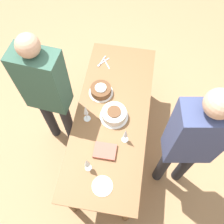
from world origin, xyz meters
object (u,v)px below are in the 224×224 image
Objects in this scene: person_cutting at (46,90)px; wine_glass_far at (126,134)px; person_watching at (191,141)px; wine_glass_near at (87,163)px; cake_front_chocolate at (101,90)px; wine_glass_extra at (86,111)px; cake_center_white at (114,114)px.

wine_glass_far is at bearing -13.22° from person_cutting.
wine_glass_near is at bearing 8.91° from person_watching.
person_cutting is 1.34m from person_watching.
cake_front_chocolate is at bearing -41.20° from person_watching.
wine_glass_near is 0.13× the size of person_cutting.
wine_glass_far is at bearing 68.16° from wine_glass_extra.
person_watching is (0.05, 0.53, 0.16)m from wine_glass_far.
person_cutting is at bearing -105.49° from wine_glass_extra.
person_cutting reaches higher than wine_glass_far.
wine_glass_near reaches higher than cake_center_white.
person_watching is (-0.26, 0.81, 0.15)m from wine_glass_near.
cake_center_white is 1.15× the size of wine_glass_extra.
wine_glass_near is 0.12× the size of person_watching.
wine_glass_extra reaches higher than cake_center_white.
person_watching reaches higher than wine_glass_near.
cake_front_chocolate is 1.03m from person_watching.
person_cutting reaches higher than cake_front_chocolate.
wine_glass_far is at bearing 31.85° from cake_center_white.
cake_front_chocolate is 0.58m from wine_glass_far.
person_watching is (0.27, 0.67, 0.25)m from cake_center_white.
cake_front_chocolate is at bearing 166.57° from wine_glass_extra.
person_watching is at bearing 67.58° from cake_center_white.
cake_center_white is 0.16× the size of person_watching.
person_cutting is (-0.26, -0.77, 0.11)m from wine_glass_far.
wine_glass_extra reaches higher than wine_glass_far.
wine_glass_extra is at bearing -21.97° from person_watching.
wine_glass_extra is at bearing -166.67° from wine_glass_near.
wine_glass_far is at bearing 33.47° from cake_front_chocolate.
wine_glass_extra reaches higher than cake_front_chocolate.
wine_glass_far is (-0.32, 0.28, -0.01)m from wine_glass_near.
person_cutting is at bearing -108.74° from wine_glass_far.
cake_center_white is at bearing 165.42° from wine_glass_near.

